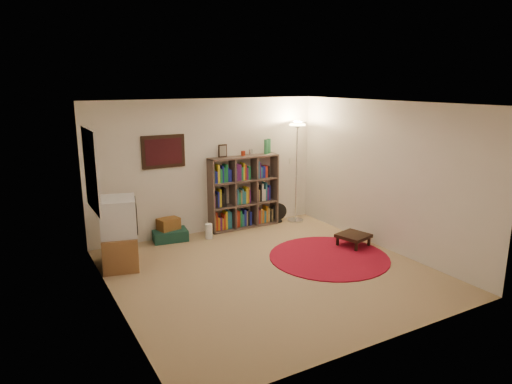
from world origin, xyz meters
TOP-DOWN VIEW (x-y plane):
  - room at (-0.05, 0.05)m, footprint 4.54×4.54m
  - bookshelf at (0.66, 2.17)m, footprint 1.42×0.41m
  - floor_lamp at (1.79, 1.95)m, footprint 0.40×0.40m
  - floor_fan at (1.45, 2.07)m, footprint 0.35×0.20m
  - tv_stand at (-1.89, 1.33)m, footprint 0.67×0.84m
  - dvd_box at (-1.87, 1.21)m, footprint 0.34×0.31m
  - suitcase at (-0.85, 2.08)m, footprint 0.65×0.47m
  - wicker_basket at (-0.85, 2.13)m, footprint 0.42×0.34m
  - paper_towel at (-0.20, 1.83)m, footprint 0.16×0.16m
  - red_rug at (1.14, 0.02)m, footprint 1.95×1.95m
  - side_table at (1.83, 0.22)m, footprint 0.58×0.58m

SIDE VIEW (x-z plane):
  - red_rug at x=1.14m, z-range 0.00..0.02m
  - dvd_box at x=-1.87m, z-range 0.00..0.09m
  - suitcase at x=-0.85m, z-range 0.00..0.20m
  - paper_towel at x=-0.20m, z-range 0.00..0.28m
  - side_table at x=1.83m, z-range 0.07..0.30m
  - floor_fan at x=1.45m, z-range 0.00..0.39m
  - wicker_basket at x=-0.85m, z-range 0.20..0.40m
  - tv_stand at x=-1.89m, z-range -0.02..1.07m
  - bookshelf at x=0.66m, z-range -0.16..1.53m
  - room at x=-0.05m, z-range -0.01..2.53m
  - floor_lamp at x=1.79m, z-range 0.67..2.71m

